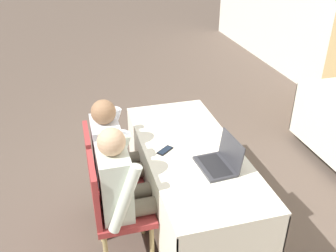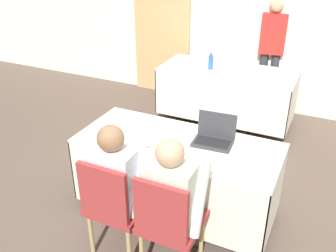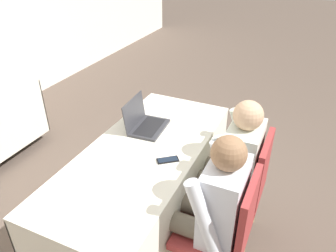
{
  "view_description": "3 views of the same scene",
  "coord_description": "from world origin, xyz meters",
  "px_view_note": "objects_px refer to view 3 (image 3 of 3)",
  "views": [
    {
      "loc": [
        2.43,
        -0.86,
        2.41
      ],
      "look_at": [
        0.0,
        -0.2,
        1.0
      ],
      "focal_mm": 40.0,
      "sensor_mm": 36.0,
      "label": 1
    },
    {
      "loc": [
        1.12,
        -2.58,
        2.38
      ],
      "look_at": [
        0.0,
        -0.2,
        1.0
      ],
      "focal_mm": 40.0,
      "sensor_mm": 36.0,
      "label": 2
    },
    {
      "loc": [
        -1.67,
        -0.96,
        2.09
      ],
      "look_at": [
        0.0,
        -0.2,
        1.0
      ],
      "focal_mm": 35.0,
      "sensor_mm": 36.0,
      "label": 3
    }
  ],
  "objects_px": {
    "chair_near_left": "(224,229)",
    "person_white_shirt": "(230,163)",
    "laptop": "(145,123)",
    "person_checkered_shirt": "(210,205)",
    "chair_near_right": "(242,184)",
    "cell_phone": "(168,160)"
  },
  "relations": [
    {
      "from": "cell_phone",
      "to": "person_checkered_shirt",
      "type": "xyz_separation_m",
      "value": [
        -0.19,
        -0.37,
        -0.09
      ]
    },
    {
      "from": "chair_near_left",
      "to": "person_white_shirt",
      "type": "height_order",
      "value": "person_white_shirt"
    },
    {
      "from": "chair_near_left",
      "to": "chair_near_right",
      "type": "height_order",
      "value": "same"
    },
    {
      "from": "chair_near_right",
      "to": "person_white_shirt",
      "type": "xyz_separation_m",
      "value": [
        0.0,
        0.1,
        0.16
      ]
    },
    {
      "from": "person_white_shirt",
      "to": "cell_phone",
      "type": "bearing_deg",
      "value": -54.2
    },
    {
      "from": "laptop",
      "to": "person_checkered_shirt",
      "type": "height_order",
      "value": "person_checkered_shirt"
    },
    {
      "from": "chair_near_left",
      "to": "person_white_shirt",
      "type": "xyz_separation_m",
      "value": [
        0.46,
        0.1,
        0.16
      ]
    },
    {
      "from": "laptop",
      "to": "chair_near_right",
      "type": "height_order",
      "value": "laptop"
    },
    {
      "from": "chair_near_left",
      "to": "chair_near_right",
      "type": "bearing_deg",
      "value": -180.0
    },
    {
      "from": "laptop",
      "to": "chair_near_left",
      "type": "relative_size",
      "value": 0.39
    },
    {
      "from": "person_checkered_shirt",
      "to": "person_white_shirt",
      "type": "height_order",
      "value": "same"
    },
    {
      "from": "cell_phone",
      "to": "person_checkered_shirt",
      "type": "height_order",
      "value": "person_checkered_shirt"
    },
    {
      "from": "chair_near_right",
      "to": "person_white_shirt",
      "type": "relative_size",
      "value": 0.78
    },
    {
      "from": "chair_near_left",
      "to": "person_white_shirt",
      "type": "relative_size",
      "value": 0.78
    },
    {
      "from": "laptop",
      "to": "cell_phone",
      "type": "height_order",
      "value": "laptop"
    },
    {
      "from": "cell_phone",
      "to": "chair_near_right",
      "type": "xyz_separation_m",
      "value": [
        0.27,
        -0.48,
        -0.25
      ]
    },
    {
      "from": "person_white_shirt",
      "to": "person_checkered_shirt",
      "type": "bearing_deg",
      "value": 0.0
    },
    {
      "from": "chair_near_left",
      "to": "laptop",
      "type": "bearing_deg",
      "value": -122.11
    },
    {
      "from": "cell_phone",
      "to": "person_white_shirt",
      "type": "xyz_separation_m",
      "value": [
        0.27,
        -0.37,
        -0.09
      ]
    },
    {
      "from": "cell_phone",
      "to": "chair_near_right",
      "type": "bearing_deg",
      "value": -99.02
    },
    {
      "from": "person_white_shirt",
      "to": "chair_near_left",
      "type": "bearing_deg",
      "value": 12.63
    },
    {
      "from": "person_white_shirt",
      "to": "laptop",
      "type": "bearing_deg",
      "value": -94.06
    }
  ]
}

